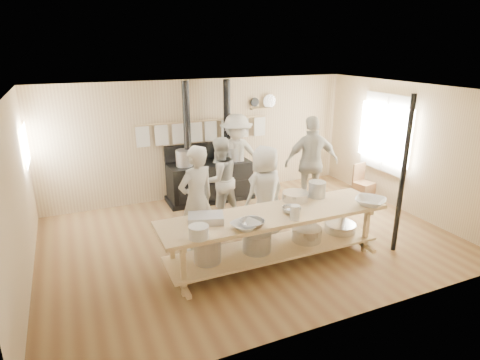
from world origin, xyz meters
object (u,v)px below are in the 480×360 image
(chair, at_px, (363,189))
(roasting_pan, at_px, (206,218))
(prep_table, at_px, (274,233))
(cook_left, at_px, (220,179))
(cook_right, at_px, (311,163))
(cook_far_left, at_px, (197,200))
(cook_center, at_px, (265,192))
(cook_by_window, at_px, (236,157))
(stove, at_px, (209,177))

(chair, distance_m, roasting_pan, 4.51)
(chair, bearing_deg, roasting_pan, -170.59)
(roasting_pan, bearing_deg, prep_table, -6.19)
(cook_left, xyz_separation_m, cook_right, (1.99, -0.13, 0.14))
(cook_far_left, height_order, roasting_pan, cook_far_left)
(cook_center, bearing_deg, cook_far_left, -9.92)
(cook_far_left, height_order, cook_by_window, cook_by_window)
(stove, relative_size, cook_far_left, 1.43)
(stove, bearing_deg, prep_table, -90.04)
(cook_far_left, xyz_separation_m, cook_right, (2.79, 0.94, 0.06))
(prep_table, distance_m, cook_right, 2.58)
(cook_left, height_order, chair, cook_left)
(prep_table, height_order, cook_far_left, cook_far_left)
(cook_center, relative_size, cook_by_window, 0.88)
(cook_by_window, height_order, chair, cook_by_window)
(stove, height_order, cook_far_left, stove)
(cook_far_left, relative_size, chair, 2.27)
(stove, height_order, cook_center, stove)
(cook_left, height_order, cook_center, cook_center)
(cook_center, height_order, roasting_pan, cook_center)
(cook_left, bearing_deg, cook_right, 163.49)
(cook_left, height_order, roasting_pan, cook_left)
(cook_left, xyz_separation_m, cook_center, (0.48, -0.98, 0.01))
(prep_table, bearing_deg, cook_left, 95.08)
(stove, height_order, prep_table, stove)
(cook_far_left, bearing_deg, chair, 171.86)
(chair, bearing_deg, cook_center, -176.36)
(stove, xyz_separation_m, cook_center, (0.31, -2.09, 0.31))
(cook_right, height_order, cook_by_window, cook_right)
(cook_right, bearing_deg, cook_by_window, -26.83)
(stove, xyz_separation_m, cook_right, (1.82, -1.25, 0.45))
(cook_left, xyz_separation_m, chair, (3.30, -0.27, -0.59))
(prep_table, bearing_deg, chair, 27.52)
(cook_left, height_order, cook_by_window, cook_by_window)
(cook_center, bearing_deg, cook_left, -77.83)
(cook_far_left, xyz_separation_m, cook_center, (1.28, 0.09, -0.08))
(cook_by_window, bearing_deg, prep_table, -89.24)
(cook_by_window, distance_m, roasting_pan, 3.20)
(cook_by_window, distance_m, chair, 2.91)
(cook_far_left, bearing_deg, cook_right, 179.41)
(cook_right, bearing_deg, prep_table, 58.47)
(chair, bearing_deg, cook_by_window, 143.94)
(stove, xyz_separation_m, chair, (3.13, -1.39, -0.28))
(cook_center, relative_size, chair, 2.08)
(stove, bearing_deg, cook_right, -34.35)
(cook_far_left, bearing_deg, cook_center, 164.81)
(prep_table, xyz_separation_m, roasting_pan, (-1.06, 0.12, 0.39))
(prep_table, height_order, cook_by_window, cook_by_window)
(prep_table, height_order, cook_right, cook_right)
(prep_table, height_order, chair, prep_table)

